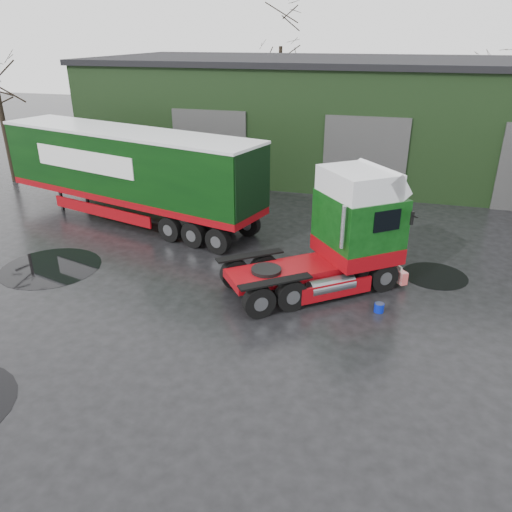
{
  "coord_description": "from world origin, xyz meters",
  "views": [
    {
      "loc": [
        3.42,
        -10.6,
        7.59
      ],
      "look_at": [
        -0.13,
        2.04,
        1.7
      ],
      "focal_mm": 35.0,
      "sensor_mm": 36.0,
      "label": 1
    }
  ],
  "objects_px": {
    "tree_back_a": "(280,72)",
    "tree_back_b": "(498,92)",
    "warehouse": "(374,116)",
    "trailer_left": "(129,176)",
    "wash_bucket": "(379,308)",
    "hero_tractor": "(311,234)"
  },
  "relations": [
    {
      "from": "wash_bucket",
      "to": "tree_back_a",
      "type": "xyz_separation_m",
      "value": [
        -9.46,
        27.22,
        4.61
      ]
    },
    {
      "from": "hero_tractor",
      "to": "tree_back_b",
      "type": "bearing_deg",
      "value": 123.47
    },
    {
      "from": "hero_tractor",
      "to": "tree_back_b",
      "type": "xyz_separation_m",
      "value": [
        8.82,
        26.34,
        1.84
      ]
    },
    {
      "from": "tree_back_a",
      "to": "tree_back_b",
      "type": "height_order",
      "value": "tree_back_a"
    },
    {
      "from": "warehouse",
      "to": "hero_tractor",
      "type": "distance_m",
      "value": 16.41
    },
    {
      "from": "warehouse",
      "to": "trailer_left",
      "type": "relative_size",
      "value": 2.54
    },
    {
      "from": "trailer_left",
      "to": "wash_bucket",
      "type": "distance_m",
      "value": 12.3
    },
    {
      "from": "warehouse",
      "to": "trailer_left",
      "type": "distance_m",
      "value": 15.31
    },
    {
      "from": "tree_back_a",
      "to": "tree_back_b",
      "type": "xyz_separation_m",
      "value": [
        16.0,
        0.0,
        -1.0
      ]
    },
    {
      "from": "warehouse",
      "to": "hero_tractor",
      "type": "xyz_separation_m",
      "value": [
        -0.82,
        -16.34,
        -1.24
      ]
    },
    {
      "from": "hero_tractor",
      "to": "trailer_left",
      "type": "bearing_deg",
      "value": -154.88
    },
    {
      "from": "hero_tractor",
      "to": "trailer_left",
      "type": "distance_m",
      "value": 9.73
    },
    {
      "from": "hero_tractor",
      "to": "wash_bucket",
      "type": "bearing_deg",
      "value": 30.96
    },
    {
      "from": "tree_back_b",
      "to": "tree_back_a",
      "type": "bearing_deg",
      "value": 180.0
    },
    {
      "from": "hero_tractor",
      "to": "tree_back_a",
      "type": "relative_size",
      "value": 0.65
    },
    {
      "from": "warehouse",
      "to": "wash_bucket",
      "type": "distance_m",
      "value": 17.55
    },
    {
      "from": "tree_back_a",
      "to": "tree_back_b",
      "type": "distance_m",
      "value": 16.03
    },
    {
      "from": "wash_bucket",
      "to": "tree_back_b",
      "type": "relative_size",
      "value": 0.04
    },
    {
      "from": "wash_bucket",
      "to": "tree_back_b",
      "type": "distance_m",
      "value": 28.23
    },
    {
      "from": "trailer_left",
      "to": "tree_back_a",
      "type": "relative_size",
      "value": 1.34
    },
    {
      "from": "hero_tractor",
      "to": "tree_back_b",
      "type": "height_order",
      "value": "tree_back_b"
    },
    {
      "from": "tree_back_b",
      "to": "trailer_left",
      "type": "bearing_deg",
      "value": -128.57
    }
  ]
}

